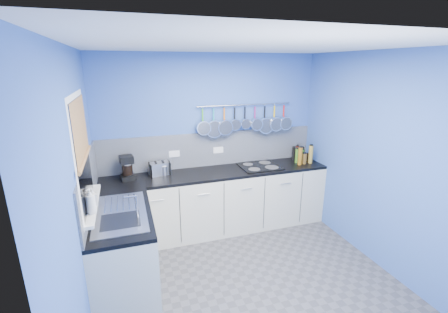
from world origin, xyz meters
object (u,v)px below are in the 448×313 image
toaster (160,169)px  canister (164,170)px  paper_towel (128,170)px  coffee_maker (127,168)px  soap_bottle_a (90,201)px  hob (260,166)px  soap_bottle_b (93,197)px

toaster → canister: size_ratio=2.06×
paper_towel → canister: 0.47m
paper_towel → toaster: paper_towel is taller
canister → paper_towel: bearing=-179.5°
coffee_maker → canister: 0.48m
soap_bottle_a → hob: bearing=27.6°
toaster → canister: (0.05, -0.04, -0.02)m
coffee_maker → hob: 1.86m
soap_bottle_a → soap_bottle_b: size_ratio=1.39×
coffee_maker → toaster: 0.42m
coffee_maker → canister: (0.47, 0.01, -0.09)m
soap_bottle_b → canister: size_ratio=1.32×
soap_bottle_a → toaster: bearing=59.2°
coffee_maker → toaster: (0.42, 0.04, -0.07)m
toaster → hob: 1.44m
soap_bottle_a → soap_bottle_b: bearing=90.0°
soap_bottle_b → soap_bottle_a: bearing=-90.0°
paper_towel → hob: size_ratio=0.42×
soap_bottle_a → hob: 2.48m
soap_bottle_a → paper_towel: bearing=74.5°
paper_towel → coffee_maker: bearing=-165.4°
paper_towel → toaster: size_ratio=0.90×
soap_bottle_b → paper_towel: size_ratio=0.72×
soap_bottle_b → hob: 2.40m
soap_bottle_a → soap_bottle_b: (0.00, 0.18, -0.03)m
soap_bottle_b → coffee_maker: (0.33, 1.04, -0.08)m
paper_towel → canister: size_ratio=1.85×
canister → soap_bottle_b: bearing=-127.6°
soap_bottle_b → coffee_maker: 1.09m
soap_bottle_b → toaster: 1.32m
soap_bottle_a → coffee_maker: (0.33, 1.21, -0.11)m
coffee_maker → paper_towel: bearing=4.9°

